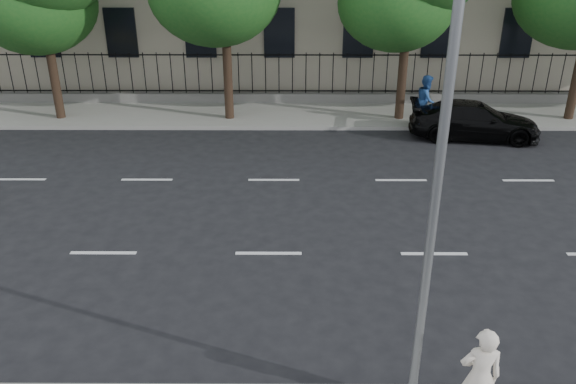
# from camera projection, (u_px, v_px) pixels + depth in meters

# --- Properties ---
(ground) EXTENTS (120.00, 120.00, 0.00)m
(ground) POSITION_uv_depth(u_px,v_px,m) (264.00, 317.00, 11.27)
(ground) COLOR black
(ground) RESTS_ON ground
(far_sidewalk) EXTENTS (60.00, 4.00, 0.15)m
(far_sidewalk) POSITION_uv_depth(u_px,v_px,m) (278.00, 114.00, 23.98)
(far_sidewalk) COLOR gray
(far_sidewalk) RESTS_ON ground
(lane_markings) EXTENTS (49.60, 4.62, 0.01)m
(lane_markings) POSITION_uv_depth(u_px,v_px,m) (271.00, 212.00, 15.59)
(lane_markings) COLOR silver
(lane_markings) RESTS_ON ground
(iron_fence) EXTENTS (30.00, 0.50, 2.20)m
(iron_fence) POSITION_uv_depth(u_px,v_px,m) (279.00, 91.00, 25.29)
(iron_fence) COLOR slate
(iron_fence) RESTS_ON far_sidewalk
(street_light) EXTENTS (0.25, 3.32, 8.05)m
(street_light) POSITION_uv_depth(u_px,v_px,m) (438.00, 86.00, 7.51)
(street_light) COLOR slate
(street_light) RESTS_ON near_sidewalk
(black_sedan) EXTENTS (4.99, 2.57, 1.39)m
(black_sedan) POSITION_uv_depth(u_px,v_px,m) (474.00, 120.00, 21.04)
(black_sedan) COLOR black
(black_sedan) RESTS_ON ground
(woman_near) EXTENTS (0.65, 0.45, 1.72)m
(woman_near) POSITION_uv_depth(u_px,v_px,m) (479.00, 377.00, 8.32)
(woman_near) COLOR silver
(woman_near) RESTS_ON near_sidewalk
(pedestrian_far) EXTENTS (0.99, 1.13, 1.95)m
(pedestrian_far) POSITION_uv_depth(u_px,v_px,m) (426.00, 100.00, 22.06)
(pedestrian_far) COLOR #264F92
(pedestrian_far) RESTS_ON far_sidewalk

